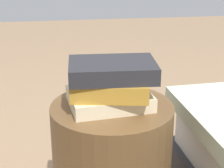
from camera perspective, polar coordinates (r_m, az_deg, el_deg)
book_cream at (r=1.20m, az=-0.41°, el=-2.17°), size 0.27×0.22×0.04m
book_ochre at (r=1.17m, az=-0.26°, el=-0.20°), size 0.26×0.23×0.05m
book_charcoal at (r=1.15m, az=0.26°, el=2.15°), size 0.27×0.19×0.05m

